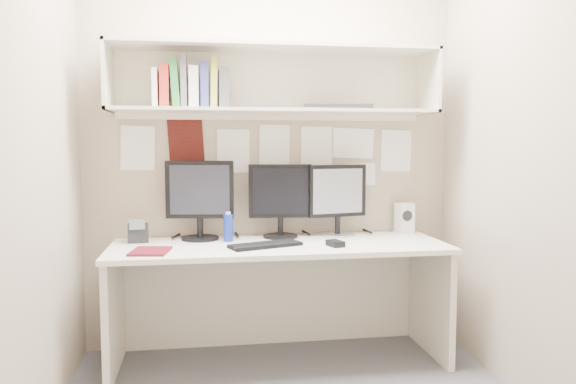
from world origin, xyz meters
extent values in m
cube|color=tan|center=(0.00, 1.00, 1.30)|extent=(2.40, 0.02, 2.60)
cube|color=tan|center=(0.00, -1.00, 1.30)|extent=(2.40, 0.02, 2.60)
cube|color=tan|center=(-1.20, 0.00, 1.30)|extent=(0.02, 2.00, 2.60)
cube|color=tan|center=(1.20, 0.00, 1.30)|extent=(0.02, 2.00, 2.60)
cube|color=silver|center=(0.00, 0.64, 0.71)|extent=(2.00, 0.70, 0.03)
cube|color=beige|center=(0.00, 0.97, 0.35)|extent=(1.96, 0.02, 0.70)
cube|color=beige|center=(0.00, 0.81, 1.53)|extent=(2.00, 0.38, 0.02)
cube|color=beige|center=(0.00, 0.81, 1.91)|extent=(2.00, 0.38, 0.02)
cube|color=beige|center=(0.00, 0.99, 1.72)|extent=(2.00, 0.02, 0.40)
cube|color=beige|center=(-0.99, 0.81, 1.72)|extent=(0.02, 0.38, 0.40)
cube|color=beige|center=(0.99, 0.81, 1.72)|extent=(0.02, 0.38, 0.40)
cylinder|color=black|center=(-0.47, 0.86, 0.74)|extent=(0.23, 0.23, 0.02)
cylinder|color=black|center=(-0.47, 0.86, 0.81)|extent=(0.04, 0.04, 0.12)
cube|color=black|center=(-0.47, 0.87, 1.04)|extent=(0.42, 0.10, 0.36)
cube|color=black|center=(-0.47, 0.85, 1.04)|extent=(0.37, 0.06, 0.31)
cylinder|color=black|center=(0.04, 0.86, 0.74)|extent=(0.22, 0.22, 0.02)
cylinder|color=black|center=(0.04, 0.86, 0.80)|extent=(0.04, 0.04, 0.11)
cube|color=black|center=(0.04, 0.87, 1.03)|extent=(0.40, 0.07, 0.34)
cube|color=black|center=(0.04, 0.85, 1.03)|extent=(0.35, 0.04, 0.29)
cylinder|color=#A5A5AA|center=(0.41, 0.86, 0.74)|extent=(0.22, 0.22, 0.02)
cylinder|color=black|center=(0.41, 0.86, 0.80)|extent=(0.04, 0.04, 0.11)
cube|color=black|center=(0.41, 0.87, 1.02)|extent=(0.40, 0.11, 0.34)
cube|color=#A4A4A9|center=(0.41, 0.85, 1.02)|extent=(0.34, 0.07, 0.29)
cube|color=black|center=(-0.10, 0.55, 0.74)|extent=(0.45, 0.29, 0.02)
cube|color=black|center=(0.31, 0.50, 0.75)|extent=(0.10, 0.13, 0.03)
cube|color=silver|center=(0.89, 0.91, 0.83)|extent=(0.12, 0.12, 0.20)
cylinder|color=black|center=(0.89, 0.86, 0.85)|extent=(0.07, 0.02, 0.07)
cylinder|color=navy|center=(-0.30, 0.76, 0.81)|extent=(0.06, 0.06, 0.17)
cylinder|color=white|center=(-0.30, 0.76, 0.90)|extent=(0.03, 0.03, 0.02)
cube|color=#550E1A|center=(-0.74, 0.48, 0.74)|extent=(0.23, 0.27, 0.01)
cube|color=black|center=(-0.84, 0.83, 0.79)|extent=(0.13, 0.11, 0.11)
cube|color=#4C6659|center=(-0.84, 0.77, 0.85)|extent=(0.09, 0.02, 0.06)
cube|color=white|center=(-0.72, 0.80, 1.65)|extent=(0.03, 0.19, 0.23)
cube|color=#B12A20|center=(-0.66, 0.80, 1.67)|extent=(0.05, 0.19, 0.25)
cube|color=#277632|center=(-0.60, 0.80, 1.68)|extent=(0.04, 0.19, 0.28)
cube|color=#58565C|center=(-0.55, 0.80, 1.69)|extent=(0.03, 0.19, 0.30)
cube|color=silver|center=(-0.50, 0.80, 1.66)|extent=(0.06, 0.19, 0.24)
cube|color=navy|center=(-0.43, 0.80, 1.67)|extent=(0.05, 0.19, 0.27)
cube|color=#9DA035|center=(-0.38, 0.80, 1.69)|extent=(0.04, 0.19, 0.29)
cube|color=#404043|center=(-0.32, 0.80, 1.66)|extent=(0.06, 0.19, 0.24)
cube|color=black|center=(0.39, 0.78, 1.56)|extent=(0.45, 0.24, 0.03)
camera|label=1|loc=(-0.47, -2.65, 1.33)|focal=35.00mm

